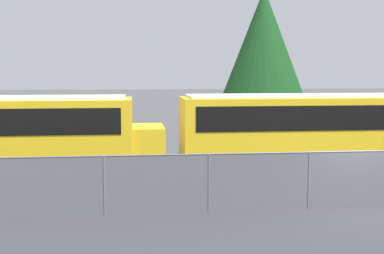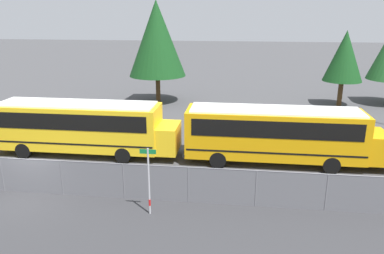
{
  "view_description": "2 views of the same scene",
  "coord_description": "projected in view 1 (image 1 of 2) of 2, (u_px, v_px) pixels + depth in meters",
  "views": [
    {
      "loc": [
        -6.89,
        -15.44,
        4.25
      ],
      "look_at": [
        -4.56,
        4.66,
        2.06
      ],
      "focal_mm": 50.0,
      "sensor_mm": 36.0,
      "label": 1
    },
    {
      "loc": [
        9.79,
        -15.51,
        8.51
      ],
      "look_at": [
        7.17,
        5.33,
        2.02
      ],
      "focal_mm": 35.0,
      "sensor_mm": 36.0,
      "label": 2
    }
  ],
  "objects": [
    {
      "name": "school_bus_2",
      "position": [
        4.0,
        132.0,
        19.98
      ],
      "size": [
        11.34,
        2.57,
        3.25
      ],
      "color": "yellow",
      "rests_on": "ground_plane"
    },
    {
      "name": "school_bus_3",
      "position": [
        311.0,
        127.0,
        21.65
      ],
      "size": [
        11.34,
        2.57,
        3.25
      ],
      "color": "yellow",
      "rests_on": "ground_plane"
    },
    {
      "name": "ground_plane",
      "position": [
        356.0,
        208.0,
        16.49
      ],
      "size": [
        200.0,
        200.0,
        0.0
      ],
      "primitive_type": "plane",
      "color": "#424244"
    },
    {
      "name": "tree_2",
      "position": [
        264.0,
        42.0,
        35.66
      ],
      "size": [
        5.4,
        5.4,
        9.61
      ],
      "color": "#51381E",
      "rests_on": "ground_plane"
    },
    {
      "name": "fence",
      "position": [
        357.0,
        179.0,
        16.39
      ],
      "size": [
        95.25,
        0.07,
        1.78
      ],
      "color": "#9EA0A5",
      "rests_on": "ground_plane"
    }
  ]
}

